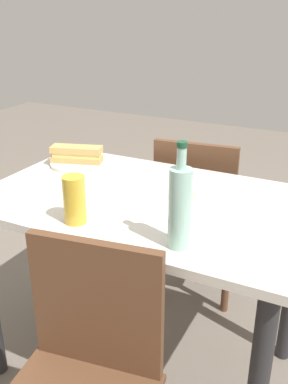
{
  "coord_description": "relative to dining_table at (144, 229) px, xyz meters",
  "views": [
    {
      "loc": [
        0.65,
        -1.29,
        1.41
      ],
      "look_at": [
        0.0,
        0.0,
        0.79
      ],
      "focal_mm": 41.24,
      "sensor_mm": 36.0,
      "label": 1
    }
  ],
  "objects": [
    {
      "name": "water_bottle",
      "position": [
        0.24,
        -0.26,
        0.25
      ],
      "size": [
        0.07,
        0.07,
        0.31
      ],
      "color": "#99C6B7",
      "rests_on": "dining_table"
    },
    {
      "name": "dining_table",
      "position": [
        0.0,
        0.0,
        0.0
      ],
      "size": [
        1.15,
        0.73,
        0.77
      ],
      "color": "beige",
      "rests_on": "ground"
    },
    {
      "name": "beer_glass",
      "position": [
        -0.11,
        -0.27,
        0.21
      ],
      "size": [
        0.07,
        0.07,
        0.15
      ],
      "primitive_type": "cylinder",
      "color": "gold",
      "rests_on": "dining_table"
    },
    {
      "name": "chair_far",
      "position": [
        0.01,
        0.56,
        -0.16
      ],
      "size": [
        0.44,
        0.44,
        0.84
      ],
      "color": "brown",
      "rests_on": "ground"
    },
    {
      "name": "knife_near",
      "position": [
        -0.43,
        0.22,
        0.15
      ],
      "size": [
        0.18,
        0.05,
        0.01
      ],
      "color": "silver",
      "rests_on": "plate_near"
    },
    {
      "name": "paper_napkin",
      "position": [
        0.12,
        -0.07,
        0.13
      ],
      "size": [
        0.15,
        0.15,
        0.0
      ],
      "primitive_type": "cube",
      "rotation": [
        0.0,
        0.0,
        0.09
      ],
      "color": "white",
      "rests_on": "dining_table"
    },
    {
      "name": "baguette_sandwich_near",
      "position": [
        -0.41,
        0.18,
        0.18
      ],
      "size": [
        0.23,
        0.13,
        0.07
      ],
      "color": "tan",
      "rests_on": "plate_near"
    },
    {
      "name": "plate_near",
      "position": [
        -0.41,
        0.18,
        0.14
      ],
      "size": [
        0.23,
        0.23,
        0.01
      ],
      "primitive_type": "cylinder",
      "color": "silver",
      "rests_on": "dining_table"
    },
    {
      "name": "olive_bowl",
      "position": [
        0.16,
        0.12,
        0.14
      ],
      "size": [
        0.11,
        0.11,
        0.03
      ],
      "primitive_type": "cylinder",
      "color": "silver",
      "rests_on": "dining_table"
    },
    {
      "name": "ground_plane",
      "position": [
        0.0,
        0.0,
        -0.64
      ],
      "size": [
        8.0,
        8.0,
        0.0
      ],
      "primitive_type": "plane",
      "color": "#6B6056"
    },
    {
      "name": "chair_near",
      "position": [
        0.1,
        -0.56,
        -0.16
      ],
      "size": [
        0.45,
        0.45,
        0.84
      ],
      "color": "brown",
      "rests_on": "ground"
    }
  ]
}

